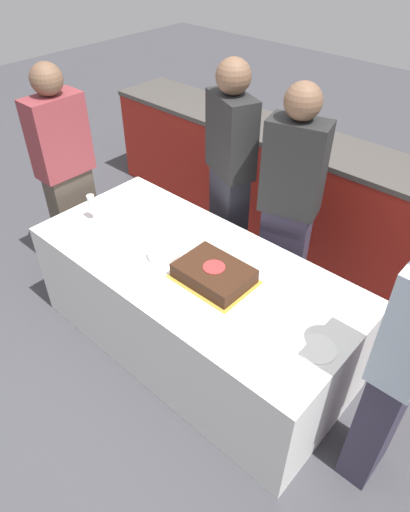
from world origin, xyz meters
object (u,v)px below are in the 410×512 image
wine_glass (91,203)px  person_seated_right (402,365)px  cake (214,273)px  plate_stack (164,254)px  person_seated_left (67,175)px  person_cutting_cake (289,207)px  person_standing_back (230,179)px

wine_glass → person_seated_right: bearing=3.1°
cake → wine_glass: wine_glass is taller
plate_stack → wine_glass: (-0.64, -0.03, 0.10)m
cake → wine_glass: 1.01m
person_seated_left → person_seated_right: 2.50m
plate_stack → person_cutting_cake: person_cutting_cake is taller
person_seated_right → plate_stack: bearing=-86.8°
cake → person_seated_left: size_ratio=0.27×
person_seated_left → person_seated_right: person_seated_left is taller
plate_stack → person_seated_left: person_seated_left is taller
plate_stack → person_seated_left: size_ratio=0.12×
cake → person_seated_right: size_ratio=0.28×
plate_stack → person_cutting_cake: size_ratio=0.12×
person_cutting_cake → person_seated_right: size_ratio=1.03×
plate_stack → person_standing_back: person_standing_back is taller
person_seated_left → person_standing_back: size_ratio=0.96×
person_standing_back → person_seated_right: bearing=179.5°
person_seated_right → person_seated_left: bearing=-90.0°
cake → plate_stack: (-0.36, -0.05, -0.03)m
plate_stack → person_standing_back: 0.79m
person_seated_left → person_standing_back: (0.95, 0.69, 0.04)m
person_seated_left → person_seated_right: bearing=-90.0°
person_seated_left → plate_stack: bearing=-94.2°
cake → plate_stack: 0.37m
cake → person_cutting_cake: (-0.00, 0.72, 0.10)m
wine_glass → person_seated_left: (-0.44, 0.11, 0.00)m
person_seated_left → cake: bearing=-91.3°
wine_glass → person_cutting_cake: bearing=38.7°
cake → person_seated_right: (1.06, 0.03, 0.07)m
person_seated_right → person_standing_back: person_standing_back is taller
wine_glass → person_standing_back: 0.95m
person_cutting_cake → wine_glass: bearing=23.0°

